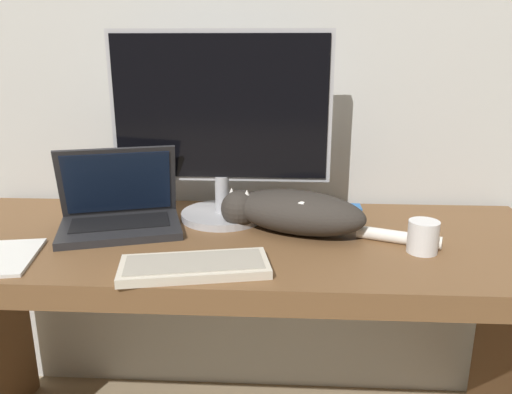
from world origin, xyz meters
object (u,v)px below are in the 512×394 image
object	(u,v)px
cat	(293,211)
coffee_mug	(423,237)
laptop	(120,213)
external_keyboard	(195,266)
monitor	(221,125)

from	to	relation	value
cat	coffee_mug	distance (m)	0.33
laptop	external_keyboard	distance (m)	0.36
external_keyboard	laptop	bearing A→B (deg)	123.02
external_keyboard	cat	size ratio (longest dim) A/B	0.61
external_keyboard	cat	distance (m)	0.34
cat	laptop	bearing A→B (deg)	-158.82
monitor	external_keyboard	xyz separation A→B (m)	(-0.02, -0.36, -0.26)
monitor	cat	size ratio (longest dim) A/B	1.07
cat	external_keyboard	bearing A→B (deg)	-109.53
external_keyboard	coffee_mug	size ratio (longest dim) A/B	4.42
laptop	coffee_mug	xyz separation A→B (m)	(0.77, -0.12, -0.01)
laptop	cat	bearing A→B (deg)	-16.52
monitor	coffee_mug	distance (m)	0.60
external_keyboard	cat	xyz separation A→B (m)	(0.22, 0.26, 0.05)
laptop	coffee_mug	bearing A→B (deg)	-25.61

